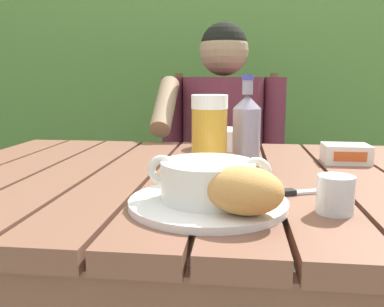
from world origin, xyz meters
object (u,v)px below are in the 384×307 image
Objects in this scene: beer_bottle at (246,132)px; table_knife at (293,192)px; beer_glass at (209,136)px; diner_bowl at (218,139)px; serving_plate at (208,202)px; soup_bowl at (208,179)px; chair_near_diner at (223,188)px; person_eating at (221,148)px; bread_roll at (244,190)px; butter_tub at (346,154)px; water_glass_small at (335,194)px.

beer_bottle is 0.22m from table_knife.
beer_glass reaches higher than diner_bowl.
serving_plate is 1.70× the size of table_knife.
table_knife is (0.15, 0.09, -0.04)m from soup_bowl.
serving_plate is at bearing -88.65° from diner_bowl.
person_eating is at bearing -90.86° from chair_near_diner.
bread_roll is 0.65m from diner_bowl.
diner_bowl is (-0.08, 0.30, -0.06)m from beer_bottle.
serving_plate is (0.01, -1.12, 0.28)m from chair_near_diner.
soup_bowl is at bearing -86.31° from beer_glass.
beer_bottle reaches higher than butter_tub.
beer_glass is 1.12× the size of diner_bowl.
beer_glass is 1.13× the size of table_knife.
beer_bottle is at bearing 76.09° from serving_plate.
person_eating is 5.74× the size of soup_bowl.
water_glass_small is at bearing -79.24° from chair_near_diner.
soup_bowl is at bearing 176.44° from water_glass_small.
beer_glass is 2.92× the size of water_glass_small.
soup_bowl is (0.00, 0.00, 0.04)m from serving_plate.
serving_plate is (0.02, -0.92, 0.06)m from person_eating.
beer_glass is at bearing -89.98° from chair_near_diner.
person_eating is 0.85m from table_knife.
soup_bowl is at bearing 130.60° from bread_roll.
chair_near_diner is at bearing 90.69° from serving_plate.
butter_tub is at bearing -65.34° from chair_near_diner.
water_glass_small is at bearing -3.56° from serving_plate.
soup_bowl is (0.02, -0.92, 0.10)m from person_eating.
soup_bowl reaches higher than diner_bowl.
butter_tub is 0.72× the size of table_knife.
person_eating is at bearing 90.50° from diner_bowl.
chair_near_diner is 1.16m from soup_bowl.
beer_glass is at bearing -89.96° from diner_bowl.
chair_near_diner is 0.93m from beer_bottle.
chair_near_diner is 4.83× the size of soup_bowl.
bread_roll is at bearing -49.40° from serving_plate.
beer_glass is at bearing 104.66° from bread_roll.
serving_plate is at bearing 176.44° from water_glass_small.
person_eating is at bearing 91.03° from soup_bowl.
table_knife is (0.15, 0.09, -0.00)m from serving_plate.
beer_glass is at bearing -150.42° from butter_tub.
beer_bottle is 0.32m from diner_bowl.
serving_plate is at bearing -90.00° from soup_bowl.
serving_plate is 0.57m from diner_bowl.
butter_tub is (0.12, 0.41, -0.01)m from water_glass_small.
soup_bowl is 1.51× the size of bread_roll.
beer_bottle reaches higher than serving_plate.
diner_bowl is (-0.01, 0.57, -0.02)m from soup_bowl.
water_glass_small is (0.20, -0.01, -0.02)m from soup_bowl.
person_eating is 4.47× the size of serving_plate.
beer_bottle reaches higher than water_glass_small.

